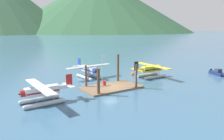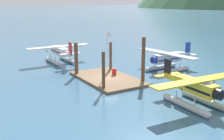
{
  "view_description": "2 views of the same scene",
  "coord_description": "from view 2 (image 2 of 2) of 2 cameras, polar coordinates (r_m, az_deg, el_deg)",
  "views": [
    {
      "loc": [
        -21.23,
        -32.51,
        10.81
      ],
      "look_at": [
        2.45,
        3.41,
        2.55
      ],
      "focal_mm": 35.61,
      "sensor_mm": 36.0,
      "label": 1
    },
    {
      "loc": [
        29.78,
        -17.18,
        9.79
      ],
      "look_at": [
        1.55,
        -0.23,
        1.63
      ],
      "focal_mm": 44.72,
      "sensor_mm": 36.0,
      "label": 2
    }
  ],
  "objects": [
    {
      "name": "ground_plane",
      "position": [
        35.74,
        -0.97,
        -1.97
      ],
      "size": [
        1200.0,
        1200.0,
        0.0
      ],
      "primitive_type": "plane",
      "color": "#38607F"
    },
    {
      "name": "dock_platform",
      "position": [
        35.7,
        -0.97,
        -1.74
      ],
      "size": [
        10.47,
        6.02,
        0.3
      ],
      "primitive_type": "cube",
      "color": "brown",
      "rests_on": "ground"
    },
    {
      "name": "piling_near_left",
      "position": [
        37.65,
        -7.32,
        2.21
      ],
      "size": [
        0.5,
        0.5,
        4.43
      ],
      "primitive_type": "cylinder",
      "color": "brown",
      "rests_on": "ground"
    },
    {
      "name": "piling_near_right",
      "position": [
        30.83,
        -1.76,
        -0.3
      ],
      "size": [
        0.37,
        0.37,
        4.43
      ],
      "primitive_type": "cylinder",
      "color": "brown",
      "rests_on": "ground"
    },
    {
      "name": "piling_far_left",
      "position": [
        39.65,
        -0.29,
        2.73
      ],
      "size": [
        0.37,
        0.37,
        4.18
      ],
      "primitive_type": "cylinder",
      "color": "brown",
      "rests_on": "ground"
    },
    {
      "name": "piling_far_right",
      "position": [
        33.78,
        6.41,
        1.94
      ],
      "size": [
        0.45,
        0.45,
        5.65
      ],
      "primitive_type": "cylinder",
      "color": "brown",
      "rests_on": "ground"
    },
    {
      "name": "flagpole",
      "position": [
        36.37,
        -0.89,
        4.64
      ],
      "size": [
        0.95,
        0.1,
        5.8
      ],
      "color": "silver",
      "rests_on": "dock_platform"
    },
    {
      "name": "fuel_drum",
      "position": [
        36.7,
        0.44,
        -0.35
      ],
      "size": [
        0.62,
        0.62,
        0.88
      ],
      "color": "#AD1E19",
      "rests_on": "dock_platform"
    },
    {
      "name": "mooring_buoy",
      "position": [
        32.19,
        18.87,
        -3.94
      ],
      "size": [
        0.66,
        0.66,
        0.66
      ],
      "primitive_type": "sphere",
      "color": "orange",
      "rests_on": "ground"
    },
    {
      "name": "seaplane_silver_bow_centre",
      "position": [
        40.52,
        11.29,
        1.96
      ],
      "size": [
        10.47,
        7.97,
        3.84
      ],
      "color": "#B7BABF",
      "rests_on": "ground"
    },
    {
      "name": "seaplane_white_port_aft",
      "position": [
        46.08,
        -10.6,
        3.42
      ],
      "size": [
        7.98,
        10.43,
        3.84
      ],
      "color": "#B7BABF",
      "rests_on": "ground"
    },
    {
      "name": "seaplane_yellow_stbd_fwd",
      "position": [
        27.65,
        16.72,
        -3.96
      ],
      "size": [
        7.98,
        10.45,
        3.84
      ],
      "color": "#B7BABF",
      "rests_on": "ground"
    }
  ]
}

